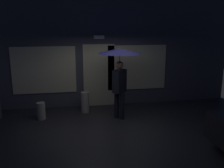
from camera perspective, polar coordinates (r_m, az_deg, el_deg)
name	(u,v)px	position (r m, az deg, el deg)	size (l,w,h in m)	color
ground_plane	(109,129)	(7.11, -0.75, -10.32)	(18.00, 18.00, 0.00)	#26262B
building_facade	(98,46)	(8.86, -3.24, 8.58)	(9.72, 0.48, 4.27)	#4C4C56
person_with_umbrella	(120,64)	(7.45, 1.74, 4.62)	(1.29, 1.29, 2.18)	black
sidewalk_bollard	(85,102)	(8.38, -6.16, -4.13)	(0.28, 0.28, 0.69)	#B2A899
sidewalk_bollard_2	(41,111)	(8.05, -15.88, -5.93)	(0.26, 0.26, 0.53)	#B2A899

